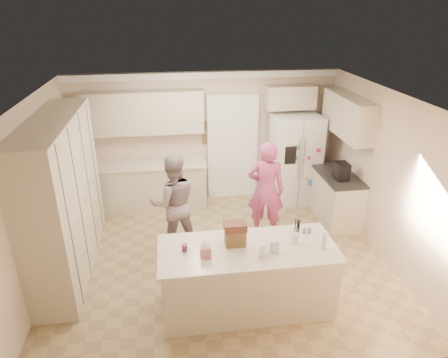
{
  "coord_description": "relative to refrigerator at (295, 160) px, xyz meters",
  "views": [
    {
      "loc": [
        -0.71,
        -5.29,
        3.8
      ],
      "look_at": [
        0.1,
        0.35,
        1.25
      ],
      "focal_mm": 32.0,
      "sensor_mm": 36.0,
      "label": 1
    }
  ],
  "objects": [
    {
      "name": "greeting_card_b",
      "position": [
        -1.24,
        -3.1,
        0.11
      ],
      "size": [
        0.12,
        0.05,
        0.16
      ],
      "primitive_type": "cube",
      "rotation": [
        0.15,
        0.0,
        -0.1
      ],
      "color": "silver",
      "rests_on": "island_top"
    },
    {
      "name": "dollhouse_body",
      "position": [
        -1.69,
        -2.85,
        0.14
      ],
      "size": [
        0.26,
        0.18,
        0.22
      ],
      "primitive_type": "cube",
      "color": "olive",
      "rests_on": "island_top"
    },
    {
      "name": "island_base",
      "position": [
        -1.54,
        -2.95,
        -0.46
      ],
      "size": [
        2.2,
        0.9,
        0.88
      ],
      "primitive_type": "cube",
      "color": "beige",
      "rests_on": "floor"
    },
    {
      "name": "ceiling",
      "position": [
        -1.74,
        -1.85,
        1.71
      ],
      "size": [
        5.2,
        4.6,
        0.02
      ],
      "primitive_type": "cube",
      "color": "white",
      "rests_on": "wall_back"
    },
    {
      "name": "tissue_box",
      "position": [
        -2.09,
        -3.05,
        0.1
      ],
      "size": [
        0.13,
        0.13,
        0.14
      ],
      "primitive_type": "cube",
      "color": "#C06B75",
      "rests_on": "island_top"
    },
    {
      "name": "fridge_handle_r",
      "position": [
        0.05,
        -0.37,
        0.15
      ],
      "size": [
        0.02,
        0.02,
        0.85
      ],
      "primitive_type": "cylinder",
      "color": "silver",
      "rests_on": "refrigerator"
    },
    {
      "name": "crown_back",
      "position": [
        -1.74,
        0.41,
        1.63
      ],
      "size": [
        5.2,
        0.08,
        0.12
      ],
      "primitive_type": "cube",
      "color": "white",
      "rests_on": "wall_back"
    },
    {
      "name": "greeting_card_a",
      "position": [
        -1.39,
        -3.15,
        0.11
      ],
      "size": [
        0.12,
        0.06,
        0.16
      ],
      "primitive_type": "cube",
      "rotation": [
        0.15,
        0.0,
        0.2
      ],
      "color": "white",
      "rests_on": "island_top"
    },
    {
      "name": "floor",
      "position": [
        -1.74,
        -1.85,
        -0.91
      ],
      "size": [
        5.2,
        4.6,
        0.02
      ],
      "primitive_type": "cube",
      "color": "#9B8559",
      "rests_on": "ground"
    },
    {
      "name": "over_fridge_cab",
      "position": [
        -0.09,
        0.28,
        1.2
      ],
      "size": [
        0.95,
        0.35,
        0.45
      ],
      "primitive_type": "cube",
      "color": "beige",
      "rests_on": "wall_back"
    },
    {
      "name": "jam_jar",
      "position": [
        -2.34,
        -2.9,
        0.07
      ],
      "size": [
        0.07,
        0.07,
        0.09
      ],
      "primitive_type": "cylinder",
      "color": "#59263F",
      "rests_on": "island_top"
    },
    {
      "name": "wall_frame_upper",
      "position": [
        -1.72,
        0.42,
        0.65
      ],
      "size": [
        0.15,
        0.02,
        0.2
      ],
      "primitive_type": "cube",
      "color": "olive",
      "rests_on": "wall_back"
    },
    {
      "name": "fridge_seam",
      "position": [
        0.0,
        -0.35,
        0.0
      ],
      "size": [
        0.02,
        0.02,
        1.78
      ],
      "primitive_type": "cube",
      "color": "gray",
      "rests_on": "refrigerator"
    },
    {
      "name": "right_countertop",
      "position": [
        0.55,
        -0.85,
        0.0
      ],
      "size": [
        0.63,
        1.24,
        0.04
      ],
      "primitive_type": "cube",
      "color": "#2D2B28",
      "rests_on": "right_base_cab"
    },
    {
      "name": "refrigerator",
      "position": [
        0.0,
        0.0,
        0.0
      ],
      "size": [
        0.95,
        0.76,
        1.8
      ],
      "primitive_type": "cube",
      "rotation": [
        0.0,
        0.0,
        0.07
      ],
      "color": "white",
      "rests_on": "floor"
    },
    {
      "name": "back_base_cab",
      "position": [
        -2.89,
        0.15,
        -0.46
      ],
      "size": [
        2.2,
        0.6,
        0.88
      ],
      "primitive_type": "cube",
      "color": "beige",
      "rests_on": "floor"
    },
    {
      "name": "dollhouse_roof",
      "position": [
        -1.69,
        -2.85,
        0.3
      ],
      "size": [
        0.28,
        0.2,
        0.1
      ],
      "primitive_type": "cube",
      "color": "#592D1E",
      "rests_on": "dollhouse_body"
    },
    {
      "name": "back_upper_cab",
      "position": [
        -2.89,
        0.28,
        1.0
      ],
      "size": [
        2.2,
        0.35,
        0.8
      ],
      "primitive_type": "cube",
      "color": "beige",
      "rests_on": "wall_back"
    },
    {
      "name": "wall_front",
      "position": [
        -1.74,
        -4.16,
        0.4
      ],
      "size": [
        5.2,
        0.02,
        2.6
      ],
      "primitive_type": "cube",
      "color": "beige",
      "rests_on": "ground"
    },
    {
      "name": "wall_back",
      "position": [
        -1.74,
        0.46,
        0.4
      ],
      "size": [
        5.2,
        0.02,
        2.6
      ],
      "primitive_type": "cube",
      "color": "beige",
      "rests_on": "ground"
    },
    {
      "name": "wall_frame_lower",
      "position": [
        -1.72,
        0.42,
        0.38
      ],
      "size": [
        0.15,
        0.02,
        0.2
      ],
      "primitive_type": "cube",
      "color": "olive",
      "rests_on": "wall_back"
    },
    {
      "name": "water_bottle",
      "position": [
        -0.59,
        -3.1,
        0.14
      ],
      "size": [
        0.07,
        0.07,
        0.24
      ],
      "primitive_type": "cylinder",
      "color": "silver",
      "rests_on": "island_top"
    },
    {
      "name": "wall_left",
      "position": [
        -4.35,
        -1.85,
        0.4
      ],
      "size": [
        0.02,
        4.6,
        2.6
      ],
      "primitive_type": "cube",
      "color": "beige",
      "rests_on": "ground"
    },
    {
      "name": "island_top",
      "position": [
        -1.54,
        -2.95,
        0.0
      ],
      "size": [
        2.28,
        0.96,
        0.05
      ],
      "primitive_type": "cube",
      "color": "beige",
      "rests_on": "island_base"
    },
    {
      "name": "back_countertop",
      "position": [
        -2.89,
        0.14,
        0.0
      ],
      "size": [
        2.24,
        0.63,
        0.04
      ],
      "primitive_type": "cube",
      "color": "beige",
      "rests_on": "back_base_cab"
    },
    {
      "name": "doorway_casing",
      "position": [
        -1.19,
        0.4,
        0.15
      ],
      "size": [
        1.02,
        0.03,
        2.22
      ],
      "primitive_type": "cube",
      "color": "white",
      "rests_on": "floor"
    },
    {
      "name": "teen_girl",
      "position": [
        -0.88,
        -1.2,
        -0.04
      ],
      "size": [
        0.72,
        0.56,
        1.73
      ],
      "primitive_type": "imported",
      "rotation": [
        0.0,
        0.0,
        2.88
      ],
      "color": "#BD4786",
      "rests_on": "floor"
    },
    {
      "name": "pantry_bank",
      "position": [
        -4.04,
        -1.65,
        0.28
      ],
      "size": [
        0.6,
        2.6,
        2.35
      ],
      "primitive_type": "cube",
      "color": "beige",
      "rests_on": "floor"
    },
    {
      "name": "fridge_dispenser",
      "position": [
        -0.22,
        -0.37,
        0.25
      ],
      "size": [
        0.22,
        0.03,
        0.35
      ],
      "primitive_type": "cube",
      "color": "black",
      "rests_on": "refrigerator"
    },
    {
      "name": "fridge_handle_l",
      "position": [
        -0.05,
        -0.37,
        0.15
      ],
      "size": [
        0.02,
        0.02,
        0.85
      ],
      "primitive_type": "cylinder",
      "color": "silver",
      "rests_on": "refrigerator"
    },
    {
      "name": "tissue_plume",
      "position": [
        -2.09,
        -3.05,
        0.2
      ],
      "size": [
        0.08,
        0.08,
        0.08
      ],
      "primitive_type": "cone",
      "color": "white",
      "rests_on": "tissue_box"
    },
    {
      "name": "utensil_crock",
      "position": [
        -0.89,
        -2.9,
        0.1
      ],
      "size": [
        0.13,
        0.13,
        0.15
      ],
      "primitive_type": "cylinder",
      "color": "white",
      "rests_on": "island_top"
    },
    {
      "name": "right_base_cab",
      "position": [
        0.56,
        -0.85,
        -0.46
      ],
      "size": [
        0.6,
        1.2,
        0.88
      ],
      "primitive_type": "cube",
      "color": "beige",
      "rests_on": "floor"
    },
    {
      "name": "wall_right",
      "position": [
        0.87,
        -1.85,
        0.4
      ],
      "size": [
        0.02,
        4.6,
        2.6
      ],
      "primitive_type": "cube",
      "color": "beige",
      "rests_on": "ground"
    },
    {
      "name": "shaker_pepper",
      "position": [
        -0.65,
        -2.73,
        0.07
      ],
      "size": [
        0.05,
        0.05,
        0.09
      ],
      "primitive_type": "cylinder",
      "color": "#4C70AB",
      "rests_on": "island_top"
    },
    {
      "name": "shaker_salt",
      "position": [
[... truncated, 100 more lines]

